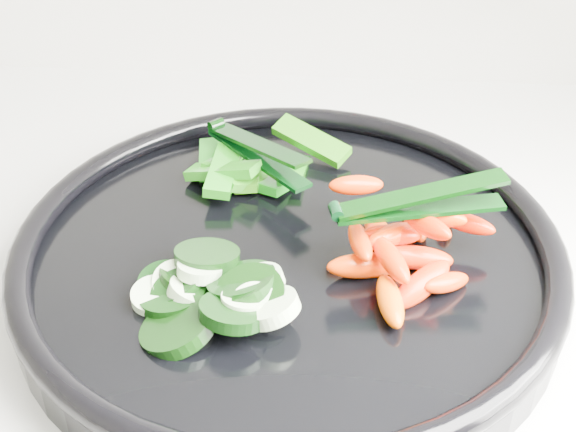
{
  "coord_description": "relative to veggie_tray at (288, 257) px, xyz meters",
  "views": [
    {
      "loc": [
        -0.04,
        1.25,
        1.29
      ],
      "look_at": [
        -0.07,
        1.68,
        0.99
      ],
      "focal_mm": 50.0,
      "sensor_mm": 36.0,
      "label": 1
    }
  ],
  "objects": [
    {
      "name": "veggie_tray",
      "position": [
        0.0,
        0.0,
        0.0
      ],
      "size": [
        0.41,
        0.41,
        0.04
      ],
      "color": "black",
      "rests_on": "counter"
    },
    {
      "name": "cucumber_pile",
      "position": [
        -0.05,
        -0.06,
        0.01
      ],
      "size": [
        0.12,
        0.11,
        0.04
      ],
      "color": "black",
      "rests_on": "veggie_tray"
    },
    {
      "name": "carrot_pile",
      "position": [
        0.08,
        -0.01,
        0.02
      ],
      "size": [
        0.12,
        0.15,
        0.05
      ],
      "color": "#F34100",
      "rests_on": "veggie_tray"
    },
    {
      "name": "pepper_pile",
      "position": [
        -0.03,
        0.09,
        0.01
      ],
      "size": [
        0.13,
        0.11,
        0.04
      ],
      "color": "#226C0A",
      "rests_on": "veggie_tray"
    },
    {
      "name": "tong_carrot",
      "position": [
        0.08,
        -0.01,
        0.05
      ],
      "size": [
        0.11,
        0.04,
        0.02
      ],
      "color": "black",
      "rests_on": "carrot_pile"
    },
    {
      "name": "tong_pepper",
      "position": [
        -0.03,
        0.09,
        0.03
      ],
      "size": [
        0.09,
        0.09,
        0.02
      ],
      "color": "black",
      "rests_on": "pepper_pile"
    }
  ]
}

